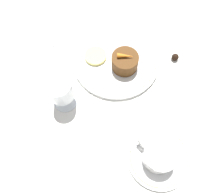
% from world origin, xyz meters
% --- Properties ---
extents(ground_plane, '(3.00, 3.00, 0.00)m').
position_xyz_m(ground_plane, '(0.00, 0.00, 0.00)').
color(ground_plane, white).
extents(dinner_plate, '(0.27, 0.27, 0.01)m').
position_xyz_m(dinner_plate, '(0.03, -0.03, 0.01)').
color(dinner_plate, white).
rests_on(dinner_plate, ground_plane).
extents(saucer, '(0.16, 0.16, 0.01)m').
position_xyz_m(saucer, '(-0.23, 0.13, 0.01)').
color(saucer, white).
rests_on(saucer, ground_plane).
extents(coffee_cup, '(0.11, 0.08, 0.05)m').
position_xyz_m(coffee_cup, '(-0.23, 0.13, 0.04)').
color(coffee_cup, white).
rests_on(coffee_cup, saucer).
extents(spoon, '(0.07, 0.11, 0.00)m').
position_xyz_m(spoon, '(-0.18, 0.13, 0.01)').
color(spoon, silver).
rests_on(spoon, saucer).
extents(wine_glass, '(0.07, 0.07, 0.10)m').
position_xyz_m(wine_glass, '(0.07, 0.16, 0.06)').
color(wine_glass, silver).
rests_on(wine_glass, ground_plane).
extents(fork, '(0.04, 0.19, 0.01)m').
position_xyz_m(fork, '(0.23, -0.03, 0.00)').
color(fork, silver).
rests_on(fork, ground_plane).
extents(dessert_cake, '(0.08, 0.08, 0.05)m').
position_xyz_m(dessert_cake, '(-0.00, -0.03, 0.04)').
color(dessert_cake, '#563314').
rests_on(dessert_cake, dinner_plate).
extents(carrot_garnish, '(0.05, 0.04, 0.01)m').
position_xyz_m(carrot_garnish, '(-0.00, -0.03, 0.07)').
color(carrot_garnish, orange).
rests_on(carrot_garnish, dessert_cake).
extents(pineapple_slice, '(0.07, 0.07, 0.01)m').
position_xyz_m(pineapple_slice, '(0.09, -0.00, 0.02)').
color(pineapple_slice, '#EFE075').
rests_on(pineapple_slice, dinner_plate).
extents(chocolate_truffle, '(0.02, 0.02, 0.02)m').
position_xyz_m(chocolate_truffle, '(-0.10, -0.15, 0.01)').
color(chocolate_truffle, black).
rests_on(chocolate_truffle, ground_plane).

